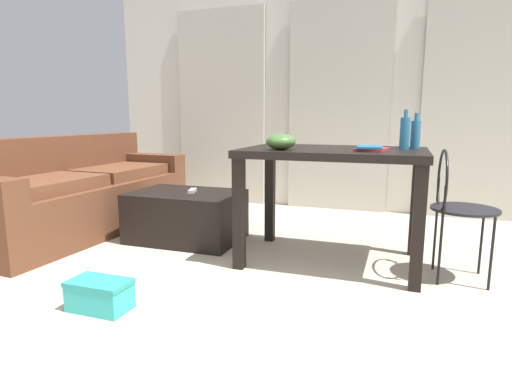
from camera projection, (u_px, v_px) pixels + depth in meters
The scene contains 13 objects.
ground_plane at pixel (283, 276), 2.69m from camera, with size 8.55×8.55×0.00m, color beige.
wall_back at pixel (340, 94), 4.50m from camera, with size 5.28×0.10×2.49m, color silver.
curtains at pixel (338, 107), 4.44m from camera, with size 3.75×0.03×2.20m.
couch at pixel (79, 195), 3.71m from camera, with size 0.91×2.14×0.83m.
coffee_table at pixel (186, 216), 3.44m from camera, with size 0.87×0.60×0.40m.
craft_table at pixel (333, 166), 2.84m from camera, with size 1.20×0.78×0.79m.
wire_chair at pixel (454, 199), 2.56m from camera, with size 0.39×0.40×0.81m.
bottle_near at pixel (405, 133), 2.75m from camera, with size 0.06×0.06×0.26m.
bottle_far at pixel (416, 134), 2.81m from camera, with size 0.06×0.06×0.24m.
bowl at pixel (281, 142), 2.72m from camera, with size 0.19×0.19×0.10m, color #477033.
book_stack at pixel (371, 148), 2.64m from camera, with size 0.21×0.25×0.03m.
tv_remote_primary at pixel (192, 191), 3.39m from camera, with size 0.05×0.14×0.03m, color #B7B7B2.
shoebox at pixel (100, 295), 2.20m from camera, with size 0.32×0.19×0.16m.
Camera 1 is at (0.68, -1.09, 1.00)m, focal length 29.51 mm.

